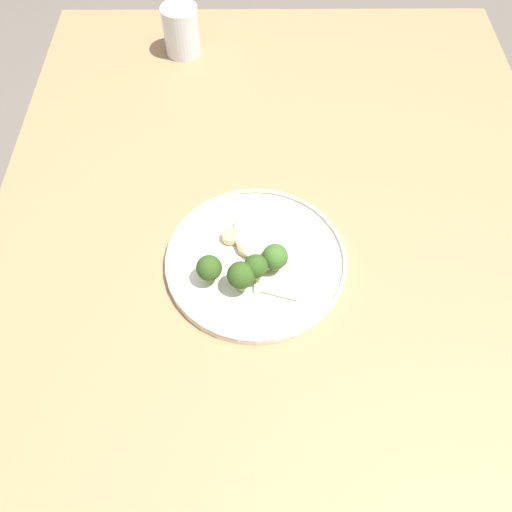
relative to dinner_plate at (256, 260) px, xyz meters
The scene contains 16 objects.
ground 0.75m from the dinner_plate, 112.51° to the left, with size 6.00×6.00×0.00m, color #665B51.
wooden_dining_table 0.10m from the dinner_plate, 112.51° to the left, with size 1.40×1.00×0.74m.
dinner_plate is the anchor object (origin of this frame).
noodle_bed 0.05m from the dinner_plate, 164.64° to the left, with size 0.12×0.10×0.03m.
seared_scallop_right_edge 0.05m from the dinner_plate, 165.12° to the left, with size 0.04×0.04×0.02m.
seared_scallop_large_seared 0.03m from the dinner_plate, 151.76° to the left, with size 0.02×0.02×0.02m.
seared_scallop_tilted_round 0.06m from the dinner_plate, 132.91° to the right, with size 0.03×0.03×0.01m.
seared_scallop_rear_pale 0.03m from the dinner_plate, 148.43° to the right, with size 0.03×0.03×0.01m.
seared_scallop_half_hidden 0.02m from the dinner_plate, 60.04° to the left, with size 0.03×0.03×0.01m.
broccoli_floret_right_tilted 0.09m from the dinner_plate, 61.70° to the right, with size 0.04×0.04×0.05m.
broccoli_floret_rear_charred 0.05m from the dinner_plate, 59.79° to the left, with size 0.04×0.04×0.05m.
broccoli_floret_center_pile 0.06m from the dinner_plate, ahead, with size 0.04×0.04×0.06m.
broccoli_floret_split_head 0.07m from the dinner_plate, 23.16° to the right, with size 0.04×0.04×0.06m.
onion_sliver_pale_crescent 0.04m from the dinner_plate, ahead, with size 0.05×0.01×0.00m, color silver.
onion_sliver_long_sliver 0.08m from the dinner_plate, 27.19° to the left, with size 0.06×0.01×0.00m, color silver.
water_glass 0.58m from the dinner_plate, 164.47° to the right, with size 0.08×0.08×0.10m.
Camera 1 is at (0.49, -0.05, 1.46)m, focal length 37.38 mm.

